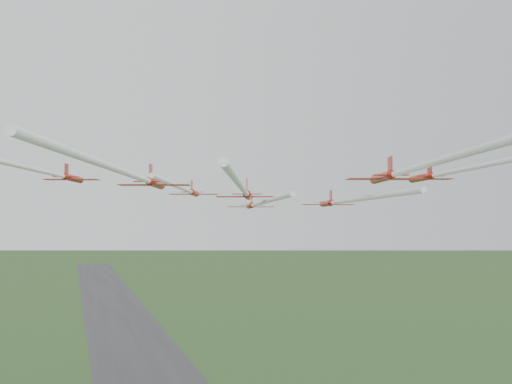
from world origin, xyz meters
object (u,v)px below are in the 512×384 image
object	(u,v)px
jet_row2_right	(342,201)
jet_row3_left	(54,174)
jet_row4_right	(402,172)
jet_row2_left	(187,190)
jet_lead	(257,204)
jet_row3_mid	(245,191)
jet_row4_left	(139,177)
jet_row3_right	(451,172)

from	to	relation	value
jet_row2_right	jet_row3_left	bearing A→B (deg)	-162.60
jet_row2_right	jet_row4_right	distance (m)	27.37
jet_row2_left	jet_lead	bearing A→B (deg)	41.43
jet_row3_mid	jet_row4_left	size ratio (longest dim) A/B	1.14
jet_row2_right	jet_lead	bearing A→B (deg)	140.38
jet_row3_left	jet_row4_left	size ratio (longest dim) A/B	0.82
jet_row3_mid	jet_row4_left	world-z (taller)	jet_row4_left
jet_row2_right	jet_row3_mid	distance (m)	24.31
jet_row3_left	jet_row4_left	world-z (taller)	jet_row3_left
jet_row2_left	jet_row4_left	size ratio (longest dim) A/B	0.95
jet_row3_left	jet_row4_right	world-z (taller)	jet_row3_left
jet_row3_right	jet_lead	bearing A→B (deg)	132.45
jet_row2_left	jet_row2_right	bearing A→B (deg)	-0.12
jet_row3_right	jet_row4_left	distance (m)	42.43
jet_row4_left	jet_row4_right	world-z (taller)	jet_row4_right
jet_lead	jet_row3_right	distance (m)	37.22
jet_lead	jet_row4_right	world-z (taller)	jet_row4_right
jet_row2_left	jet_row4_left	bearing A→B (deg)	-93.59
jet_row3_right	jet_row4_right	world-z (taller)	jet_row3_right
jet_row3_mid	jet_row3_right	bearing A→B (deg)	6.91
jet_row3_left	jet_row2_left	bearing A→B (deg)	42.25
jet_row2_left	jet_row3_mid	size ratio (longest dim) A/B	0.83
jet_lead	jet_row3_mid	world-z (taller)	jet_row3_mid
jet_lead	jet_row2_left	world-z (taller)	jet_row2_left
jet_row4_left	jet_row4_right	distance (m)	30.26
jet_row3_mid	jet_row4_right	xyz separation A→B (m)	(14.99, -13.80, 1.84)
jet_row2_left	jet_row3_left	size ratio (longest dim) A/B	1.16
jet_lead	jet_row4_left	size ratio (longest dim) A/B	1.32
jet_row2_right	jet_row3_left	xyz separation A→B (m)	(-44.57, -2.02, 3.27)
jet_lead	jet_row3_left	xyz separation A→B (m)	(-34.54, -16.05, 3.41)
jet_row2_right	jet_row3_left	world-z (taller)	jet_row3_left
jet_lead	jet_row4_right	bearing A→B (deg)	-70.61
jet_row2_right	jet_row4_left	world-z (taller)	jet_row4_left
jet_row2_left	jet_row4_left	world-z (taller)	jet_row4_left
jet_row3_mid	jet_lead	bearing A→B (deg)	87.37
jet_row2_left	jet_row3_left	world-z (taller)	jet_row3_left
jet_lead	jet_row3_left	world-z (taller)	jet_row3_left
jet_row3_mid	jet_row3_right	size ratio (longest dim) A/B	1.12
jet_row3_mid	jet_row4_left	xyz separation A→B (m)	(-14.55, -7.31, 0.99)
jet_row4_left	jet_row4_right	size ratio (longest dim) A/B	1.09
jet_row4_left	jet_row2_right	bearing A→B (deg)	47.17
jet_row2_right	jet_row4_left	bearing A→B (deg)	-135.35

